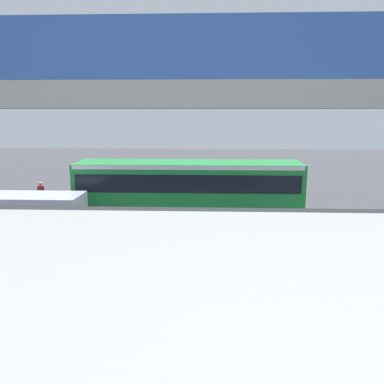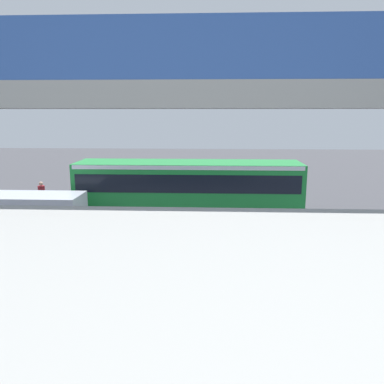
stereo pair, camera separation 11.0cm
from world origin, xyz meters
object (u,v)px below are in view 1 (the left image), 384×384
at_px(parked_van, 29,214).
at_px(pedestrian, 41,197).
at_px(city_bus, 188,186).
at_px(traffic_sign, 248,176).

height_order(parked_van, pedestrian, parked_van).
height_order(city_bus, pedestrian, city_bus).
bearing_deg(city_bus, traffic_sign, -134.67).
height_order(city_bus, parked_van, city_bus).
bearing_deg(traffic_sign, pedestrian, 9.73).
bearing_deg(city_bus, pedestrian, -9.61).
distance_m(city_bus, pedestrian, 8.64).
xyz_separation_m(city_bus, traffic_sign, (-3.43, -3.47, 0.01)).
relative_size(city_bus, parked_van, 2.40).
xyz_separation_m(parked_van, pedestrian, (1.43, -4.59, -0.30)).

